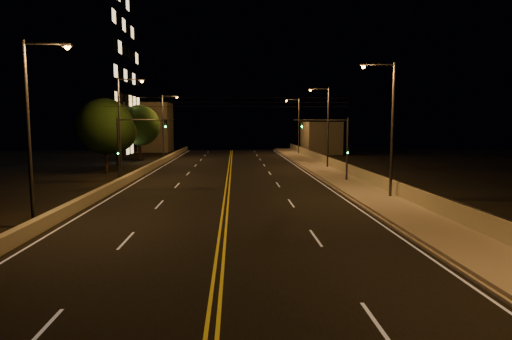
{
  "coord_description": "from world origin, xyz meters",
  "views": [
    {
      "loc": [
        0.63,
        -9.39,
        5.49
      ],
      "look_at": [
        2.0,
        18.0,
        2.5
      ],
      "focal_mm": 30.0,
      "sensor_mm": 36.0,
      "label": 1
    }
  ],
  "objects_px": {
    "traffic_signal_right": "(336,142)",
    "tree_0": "(105,126)",
    "streetlight_1": "(389,122)",
    "streetlight_4": "(33,122)",
    "streetlight_6": "(165,123)",
    "streetlight_2": "(326,123)",
    "traffic_signal_left": "(130,142)",
    "building_tower": "(39,63)",
    "tree_1": "(117,133)",
    "tree_2": "(140,125)",
    "streetlight_3": "(297,123)",
    "streetlight_5": "(122,122)"
  },
  "relations": [
    {
      "from": "streetlight_1",
      "to": "streetlight_5",
      "type": "xyz_separation_m",
      "value": [
        -21.47,
        11.19,
        0.0
      ]
    },
    {
      "from": "streetlight_2",
      "to": "streetlight_3",
      "type": "distance_m",
      "value": 23.47
    },
    {
      "from": "streetlight_1",
      "to": "traffic_signal_right",
      "type": "distance_m",
      "value": 9.34
    },
    {
      "from": "streetlight_6",
      "to": "building_tower",
      "type": "xyz_separation_m",
      "value": [
        -16.28,
        -4.15,
        8.13
      ]
    },
    {
      "from": "traffic_signal_right",
      "to": "tree_0",
      "type": "distance_m",
      "value": 25.02
    },
    {
      "from": "streetlight_6",
      "to": "traffic_signal_left",
      "type": "distance_m",
      "value": 26.71
    },
    {
      "from": "streetlight_2",
      "to": "tree_2",
      "type": "xyz_separation_m",
      "value": [
        -25.07,
        14.1,
        -0.38
      ]
    },
    {
      "from": "streetlight_4",
      "to": "tree_0",
      "type": "height_order",
      "value": "streetlight_4"
    },
    {
      "from": "streetlight_2",
      "to": "streetlight_4",
      "type": "xyz_separation_m",
      "value": [
        -21.47,
        -27.68,
        0.0
      ]
    },
    {
      "from": "streetlight_2",
      "to": "tree_2",
      "type": "relative_size",
      "value": 1.18
    },
    {
      "from": "traffic_signal_right",
      "to": "tree_1",
      "type": "height_order",
      "value": "tree_1"
    },
    {
      "from": "streetlight_3",
      "to": "traffic_signal_left",
      "type": "relative_size",
      "value": 1.62
    },
    {
      "from": "streetlight_2",
      "to": "tree_0",
      "type": "relative_size",
      "value": 1.19
    },
    {
      "from": "streetlight_2",
      "to": "tree_1",
      "type": "relative_size",
      "value": 1.42
    },
    {
      "from": "building_tower",
      "to": "tree_1",
      "type": "xyz_separation_m",
      "value": [
        11.36,
        -4.08,
        -9.42
      ]
    },
    {
      "from": "traffic_signal_right",
      "to": "tree_2",
      "type": "height_order",
      "value": "tree_2"
    },
    {
      "from": "traffic_signal_left",
      "to": "tree_0",
      "type": "bearing_deg",
      "value": 118.41
    },
    {
      "from": "streetlight_3",
      "to": "streetlight_1",
      "type": "bearing_deg",
      "value": -90.0
    },
    {
      "from": "streetlight_1",
      "to": "tree_2",
      "type": "relative_size",
      "value": 1.18
    },
    {
      "from": "tree_0",
      "to": "streetlight_2",
      "type": "bearing_deg",
      "value": 7.45
    },
    {
      "from": "building_tower",
      "to": "tree_0",
      "type": "height_order",
      "value": "building_tower"
    },
    {
      "from": "streetlight_2",
      "to": "building_tower",
      "type": "height_order",
      "value": "building_tower"
    },
    {
      "from": "streetlight_5",
      "to": "traffic_signal_right",
      "type": "height_order",
      "value": "streetlight_5"
    },
    {
      "from": "streetlight_1",
      "to": "streetlight_4",
      "type": "xyz_separation_m",
      "value": [
        -21.47,
        -6.75,
        0.0
      ]
    },
    {
      "from": "streetlight_3",
      "to": "tree_0",
      "type": "bearing_deg",
      "value": -133.07
    },
    {
      "from": "tree_1",
      "to": "streetlight_2",
      "type": "bearing_deg",
      "value": -13.83
    },
    {
      "from": "streetlight_2",
      "to": "tree_0",
      "type": "distance_m",
      "value": 25.21
    },
    {
      "from": "streetlight_1",
      "to": "traffic_signal_left",
      "type": "xyz_separation_m",
      "value": [
        -20.32,
        9.04,
        -1.78
      ]
    },
    {
      "from": "streetlight_3",
      "to": "streetlight_5",
      "type": "height_order",
      "value": "same"
    },
    {
      "from": "streetlight_1",
      "to": "traffic_signal_left",
      "type": "height_order",
      "value": "streetlight_1"
    },
    {
      "from": "tree_2",
      "to": "tree_0",
      "type": "bearing_deg",
      "value": -89.74
    },
    {
      "from": "streetlight_1",
      "to": "streetlight_6",
      "type": "distance_m",
      "value": 41.63
    },
    {
      "from": "streetlight_6",
      "to": "traffic_signal_right",
      "type": "bearing_deg",
      "value": -53.19
    },
    {
      "from": "streetlight_5",
      "to": "streetlight_6",
      "type": "xyz_separation_m",
      "value": [
        0.0,
        24.47,
        0.0
      ]
    },
    {
      "from": "streetlight_3",
      "to": "building_tower",
      "type": "xyz_separation_m",
      "value": [
        -37.75,
        -12.89,
        8.13
      ]
    },
    {
      "from": "streetlight_6",
      "to": "tree_2",
      "type": "bearing_deg",
      "value": -170.07
    },
    {
      "from": "traffic_signal_left",
      "to": "tree_2",
      "type": "bearing_deg",
      "value": 100.35
    },
    {
      "from": "streetlight_5",
      "to": "streetlight_6",
      "type": "height_order",
      "value": "same"
    },
    {
      "from": "streetlight_6",
      "to": "tree_2",
      "type": "xyz_separation_m",
      "value": [
        -3.6,
        -0.63,
        -0.38
      ]
    },
    {
      "from": "streetlight_3",
      "to": "building_tower",
      "type": "height_order",
      "value": "building_tower"
    },
    {
      "from": "traffic_signal_right",
      "to": "traffic_signal_left",
      "type": "height_order",
      "value": "same"
    },
    {
      "from": "streetlight_6",
      "to": "traffic_signal_left",
      "type": "relative_size",
      "value": 1.62
    },
    {
      "from": "traffic_signal_left",
      "to": "tree_2",
      "type": "distance_m",
      "value": 26.46
    },
    {
      "from": "streetlight_4",
      "to": "streetlight_1",
      "type": "bearing_deg",
      "value": 17.44
    },
    {
      "from": "streetlight_2",
      "to": "traffic_signal_left",
      "type": "height_order",
      "value": "streetlight_2"
    },
    {
      "from": "streetlight_4",
      "to": "traffic_signal_right",
      "type": "relative_size",
      "value": 1.62
    },
    {
      "from": "streetlight_4",
      "to": "tree_1",
      "type": "height_order",
      "value": "streetlight_4"
    },
    {
      "from": "streetlight_6",
      "to": "traffic_signal_right",
      "type": "relative_size",
      "value": 1.62
    },
    {
      "from": "streetlight_1",
      "to": "tree_0",
      "type": "relative_size",
      "value": 1.19
    },
    {
      "from": "traffic_signal_left",
      "to": "tree_2",
      "type": "xyz_separation_m",
      "value": [
        -4.75,
        25.99,
        1.4
      ]
    }
  ]
}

